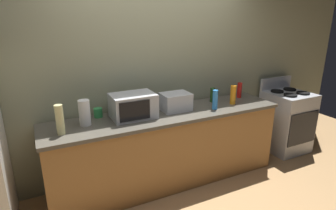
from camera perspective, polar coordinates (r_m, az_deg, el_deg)
The scene contains 13 objects.
ground_plane at distance 3.37m, azimuth 3.17°, elevation -18.36°, with size 8.00×8.00×0.00m, color #A87F51.
back_wall at distance 3.50m, azimuth -2.99°, elevation 7.32°, with size 6.40×0.10×2.70m, color gray.
counter_run at distance 3.44m, azimuth -0.00°, elevation -8.73°, with size 2.84×0.64×0.90m.
stove_range at distance 4.61m, azimuth 22.95°, elevation -2.99°, with size 0.60×0.61×1.08m.
microwave at distance 3.11m, azimuth -7.15°, elevation -0.17°, with size 0.48×0.35×0.27m.
toaster_oven at distance 3.33m, azimuth 1.55°, elevation 0.67°, with size 0.34×0.26×0.21m, color #B7BABF.
paper_towel_roll at distance 2.99m, azimuth -16.67°, elevation -1.53°, with size 0.12×0.12×0.27m, color white.
bottle_dish_soap at distance 3.66m, azimuth 13.14°, elevation 2.03°, with size 0.07×0.07×0.24m, color orange.
bottle_vinegar at distance 2.83m, azimuth -21.22°, elevation -2.84°, with size 0.08×0.08×0.29m, color beige.
bottle_spray_cleaner at distance 3.41m, azimuth 9.59°, elevation 1.07°, with size 0.06×0.06×0.24m, color #338CE5.
bottle_hot_sauce at distance 3.98m, azimuth 14.38°, elevation 2.96°, with size 0.06×0.06×0.21m, color red.
bottle_wine at distance 3.70m, azimuth 9.06°, elevation 2.03°, with size 0.06×0.06×0.19m, color #1E3F19.
mug_green at distance 3.22m, azimuth -14.08°, elevation -1.53°, with size 0.10×0.10×0.10m, color #2D8C47.
Camera 1 is at (-1.36, -2.35, 1.99)m, focal length 29.86 mm.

